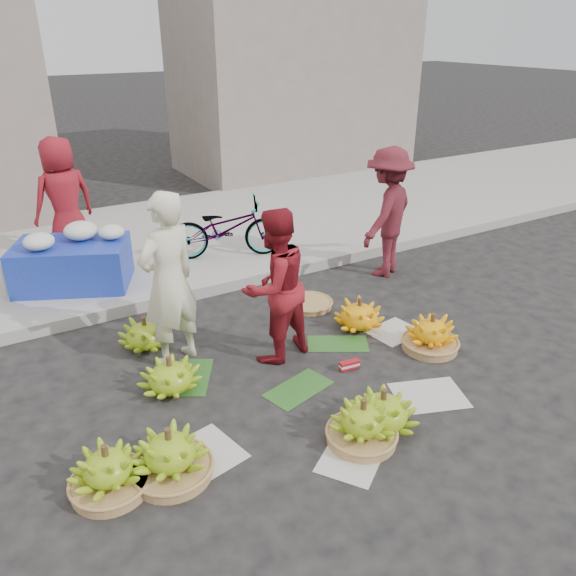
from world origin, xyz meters
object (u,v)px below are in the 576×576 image
banana_bunch_4 (431,334)px  banana_bunch_0 (108,471)px  flower_table (73,261)px  bicycle (226,228)px  vendor_cream (168,281)px

banana_bunch_4 → banana_bunch_0: bearing=-174.8°
banana_bunch_4 → flower_table: 4.45m
flower_table → bicycle: 2.09m
banana_bunch_0 → banana_bunch_4: (3.46, 0.31, 0.00)m
banana_bunch_4 → bicycle: (-0.88, 3.23, 0.37)m
banana_bunch_0 → bicycle: (2.58, 3.55, 0.37)m
flower_table → vendor_cream: bearing=-51.8°
banana_bunch_4 → vendor_cream: size_ratio=0.33×
vendor_cream → bicycle: (1.55, 2.09, -0.35)m
banana_bunch_0 → vendor_cream: size_ratio=0.35×
banana_bunch_4 → bicycle: 3.37m
vendor_cream → flower_table: size_ratio=1.13×
banana_bunch_0 → banana_bunch_4: size_ratio=1.08×
banana_bunch_0 → banana_bunch_4: bearing=5.2°
banana_bunch_0 → bicycle: 4.40m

